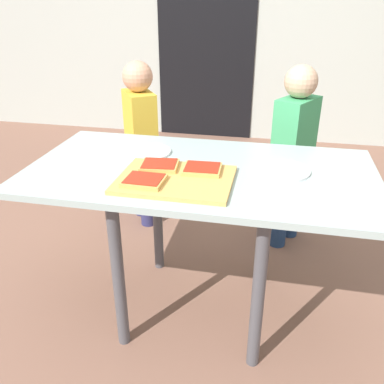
% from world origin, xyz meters
% --- Properties ---
extents(ground_plane, '(16.00, 16.00, 0.00)m').
position_xyz_m(ground_plane, '(0.00, 0.00, 0.00)').
color(ground_plane, brown).
extents(house_door, '(0.90, 0.02, 2.00)m').
position_xyz_m(house_door, '(-0.42, 2.48, 1.00)').
color(house_door, black).
rests_on(house_door, ground).
extents(dining_table, '(1.33, 0.70, 0.69)m').
position_xyz_m(dining_table, '(0.00, 0.00, 0.60)').
color(dining_table, '#9EB2AE').
rests_on(dining_table, ground).
extents(cutting_board, '(0.41, 0.31, 0.02)m').
position_xyz_m(cutting_board, '(-0.07, -0.13, 0.69)').
color(cutting_board, tan).
rests_on(cutting_board, dining_table).
extents(pizza_slice_near_left, '(0.14, 0.12, 0.02)m').
position_xyz_m(pizza_slice_near_left, '(-0.16, -0.20, 0.71)').
color(pizza_slice_near_left, tan).
rests_on(pizza_slice_near_left, cutting_board).
extents(pizza_slice_far_left, '(0.15, 0.13, 0.02)m').
position_xyz_m(pizza_slice_far_left, '(-0.15, -0.05, 0.71)').
color(pizza_slice_far_left, tan).
rests_on(pizza_slice_far_left, cutting_board).
extents(pizza_slice_far_right, '(0.14, 0.13, 0.02)m').
position_xyz_m(pizza_slice_far_right, '(0.02, -0.06, 0.71)').
color(pizza_slice_far_right, tan).
rests_on(pizza_slice_far_right, cutting_board).
extents(plate_white_left, '(0.21, 0.21, 0.01)m').
position_xyz_m(plate_white_left, '(-0.26, 0.12, 0.69)').
color(plate_white_left, silver).
rests_on(plate_white_left, dining_table).
extents(plate_white_right, '(0.21, 0.21, 0.01)m').
position_xyz_m(plate_white_right, '(0.31, 0.04, 0.69)').
color(plate_white_right, silver).
rests_on(plate_white_right, dining_table).
extents(child_left, '(0.25, 0.28, 0.97)m').
position_xyz_m(child_left, '(-0.49, 0.73, 0.55)').
color(child_left, navy).
rests_on(child_left, ground).
extents(child_right, '(0.24, 0.28, 0.99)m').
position_xyz_m(child_right, '(0.37, 0.66, 0.56)').
color(child_right, navy).
rests_on(child_right, ground).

